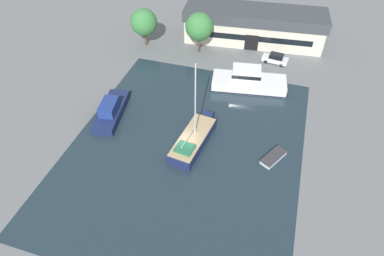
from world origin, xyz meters
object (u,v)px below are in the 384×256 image
object	(u,v)px
parked_car	(275,58)
cabin_boat	(111,110)
motor_cruiser	(248,81)
small_dinghy	(273,157)
quay_tree_by_water	(144,22)
quay_tree_near_building	(199,27)
sailboat_moored	(193,139)
warehouse_building	(254,25)

from	to	relation	value
parked_car	cabin_boat	distance (m)	29.01
parked_car	motor_cruiser	size ratio (longest dim) A/B	0.38
parked_car	cabin_boat	size ratio (longest dim) A/B	0.49
cabin_boat	small_dinghy	bearing A→B (deg)	-13.77
quay_tree_by_water	cabin_boat	world-z (taller)	quay_tree_by_water
motor_cruiser	quay_tree_near_building	bearing A→B (deg)	43.25
parked_car	motor_cruiser	distance (m)	9.01
parked_car	sailboat_moored	world-z (taller)	sailboat_moored
warehouse_building	small_dinghy	size ratio (longest dim) A/B	6.31
quay_tree_near_building	parked_car	bearing A→B (deg)	2.06
sailboat_moored	quay_tree_by_water	bearing A→B (deg)	133.32
motor_cruiser	cabin_boat	world-z (taller)	motor_cruiser
parked_car	quay_tree_by_water	bearing A→B (deg)	99.67
motor_cruiser	cabin_boat	size ratio (longest dim) A/B	1.28
motor_cruiser	quay_tree_by_water	bearing A→B (deg)	60.94
warehouse_building	motor_cruiser	distance (m)	15.13
quay_tree_near_building	small_dinghy	world-z (taller)	quay_tree_near_building
quay_tree_by_water	sailboat_moored	size ratio (longest dim) A/B	0.58
warehouse_building	parked_car	world-z (taller)	warehouse_building
small_dinghy	motor_cruiser	bearing A→B (deg)	141.42
quay_tree_by_water	sailboat_moored	bearing A→B (deg)	-53.98
small_dinghy	cabin_boat	bearing A→B (deg)	-155.27
parked_car	motor_cruiser	xyz separation A→B (m)	(-3.20, -8.42, 0.41)
quay_tree_near_building	parked_car	xyz separation A→B (m)	(13.42, 0.48, -4.05)
warehouse_building	quay_tree_near_building	xyz separation A→B (m)	(-8.37, -6.97, 1.84)
quay_tree_near_building	sailboat_moored	size ratio (longest dim) A/B	0.62
parked_car	small_dinghy	bearing A→B (deg)	-166.28
quay_tree_near_building	cabin_boat	xyz separation A→B (m)	(-6.98, -20.15, -3.99)
small_dinghy	cabin_boat	distance (m)	23.03
warehouse_building	small_dinghy	bearing A→B (deg)	-80.86
sailboat_moored	cabin_boat	bearing A→B (deg)	178.69
warehouse_building	cabin_boat	xyz separation A→B (m)	(-15.35, -27.12, -2.15)
warehouse_building	parked_car	xyz separation A→B (m)	(5.05, -6.49, -2.21)
sailboat_moored	small_dinghy	xyz separation A→B (m)	(10.26, 0.30, -0.47)
small_dinghy	quay_tree_by_water	bearing A→B (deg)	169.45
parked_car	cabin_boat	world-z (taller)	cabin_boat
cabin_boat	quay_tree_near_building	bearing A→B (deg)	61.18
quay_tree_by_water	warehouse_building	bearing A→B (deg)	22.38
small_dinghy	parked_car	bearing A→B (deg)	125.37
parked_car	small_dinghy	distance (m)	22.41
quay_tree_near_building	motor_cruiser	size ratio (longest dim) A/B	0.61
warehouse_building	sailboat_moored	size ratio (longest dim) A/B	2.19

